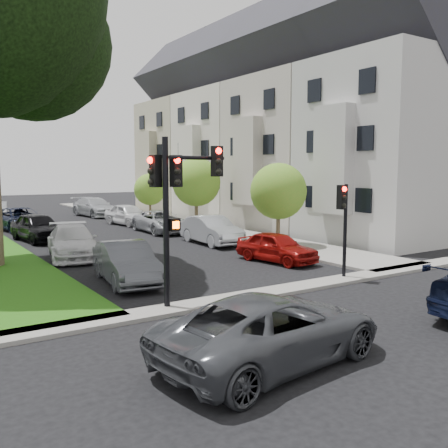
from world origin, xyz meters
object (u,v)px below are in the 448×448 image
traffic_signal_secondary (343,214)px  car_parked_6 (73,242)px  small_tree_a (278,191)px  small_tree_b (196,182)px  car_parked_3 (128,214)px  small_tree_c (150,189)px  car_parked_5 (126,263)px  car_cross_near (272,329)px  car_parked_0 (277,247)px  traffic_signal_main (177,192)px  car_parked_2 (161,222)px  car_parked_8 (20,219)px  car_parked_7 (38,227)px  car_parked_4 (95,207)px  car_parked_1 (211,230)px

traffic_signal_secondary → car_parked_6: traffic_signal_secondary is taller
small_tree_a → small_tree_b: bearing=90.0°
car_parked_3 → car_parked_6: size_ratio=0.89×
small_tree_c → car_parked_5: 21.24m
car_cross_near → car_parked_0: bearing=-47.2°
traffic_signal_main → car_cross_near: traffic_signal_main is taller
car_parked_2 → car_parked_8: 9.41m
small_tree_b → car_parked_7: small_tree_b is taller
small_tree_c → car_parked_4: small_tree_c is taller
car_parked_4 → car_parked_7: (-7.46, -12.32, -0.00)m
car_parked_3 → traffic_signal_main: bearing=-116.4°
car_parked_3 → car_parked_5: 18.47m
traffic_signal_secondary → car_parked_5: bearing=150.5°
car_parked_4 → traffic_signal_secondary: bearing=-98.4°
car_parked_3 → car_parked_4: size_ratio=0.82×
car_parked_7 → small_tree_b: bearing=-11.4°
traffic_signal_secondary → car_parked_7: (-6.96, 16.20, -1.64)m
traffic_signal_main → car_parked_5: (-0.05, 3.80, -2.67)m
small_tree_b → car_parked_6: small_tree_b is taller
car_parked_1 → car_parked_8: 13.96m
car_cross_near → car_parked_7: (0.11, 20.91, 0.06)m
car_parked_4 → car_cross_near: bearing=-110.2°
car_parked_2 → car_parked_7: size_ratio=1.07×
car_parked_5 → car_parked_7: car_parked_7 is taller
small_tree_b → car_parked_4: small_tree_b is taller
car_parked_1 → car_parked_5: bearing=-137.9°
traffic_signal_main → car_parked_8: (-0.05, 21.80, -2.65)m
traffic_signal_main → traffic_signal_secondary: (6.72, -0.04, -0.97)m
traffic_signal_main → small_tree_c: bearing=67.0°
traffic_signal_main → car_parked_6: bearing=90.9°
traffic_signal_secondary → car_parked_2: bearing=88.3°
car_parked_7 → car_parked_8: car_parked_7 is taller
car_parked_8 → car_parked_7: bearing=-102.4°
traffic_signal_secondary → car_parked_0: 4.39m
car_cross_near → small_tree_c: bearing=-27.3°
traffic_signal_main → car_parked_0: (6.94, 3.97, -2.74)m
traffic_signal_secondary → car_cross_near: (-7.06, -4.72, -1.70)m
car_parked_1 → car_parked_0: bearing=-91.4°
car_parked_1 → car_parked_8: (-7.37, 11.86, -0.01)m
small_tree_b → car_parked_4: bearing=100.4°
small_tree_a → car_parked_1: 4.20m
car_parked_4 → car_parked_7: 14.40m
car_parked_3 → car_parked_8: 7.18m
car_parked_1 → car_parked_6: size_ratio=0.91×
small_tree_c → traffic_signal_secondary: 22.86m
car_cross_near → car_parked_2: size_ratio=1.06×
car_parked_1 → small_tree_c: bearing=82.0°
traffic_signal_secondary → car_parked_4: bearing=89.0°
traffic_signal_main → car_parked_5: size_ratio=1.11×
small_tree_a → car_parked_3: size_ratio=0.96×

